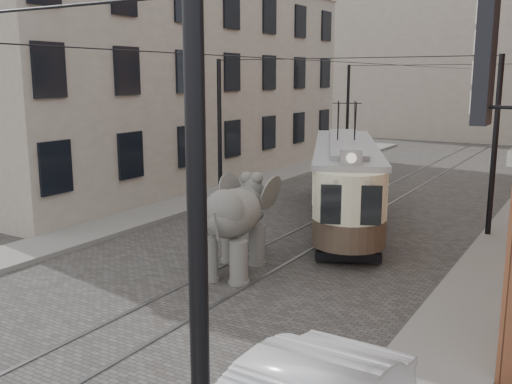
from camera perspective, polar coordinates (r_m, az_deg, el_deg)
The scene contains 9 objects.
ground at distance 17.03m, azimuth 0.62°, elevation -6.82°, with size 120.00×120.00×0.00m, color #474542.
tram_rails at distance 17.02m, azimuth 0.62°, elevation -6.78°, with size 1.54×80.00×0.02m, color slate, non-canonical shape.
sidewalk_right at distance 15.06m, azimuth 21.01°, elevation -9.76°, with size 2.00×60.00×0.15m, color slate.
sidewalk_left at distance 20.92m, azimuth -14.95°, elevation -3.54°, with size 2.00×60.00×0.15m, color slate.
stucco_building at distance 30.70m, azimuth -7.79°, elevation 10.65°, with size 7.00×24.00×10.00m, color gray.
distant_block at distance 54.60m, azimuth 22.95°, elevation 12.22°, with size 28.00×10.00×14.00m, color gray.
catenary at distance 20.86m, azimuth 7.16°, elevation 4.90°, with size 11.00×30.20×6.00m, color black, non-canonical shape.
tram at distance 21.74m, azimuth 8.79°, elevation 2.96°, with size 2.28×11.05×4.39m, color beige, non-canonical shape.
elephant at distance 15.76m, azimuth -2.20°, elevation -3.45°, with size 2.32×4.20×2.57m, color #605D59, non-canonical shape.
Camera 1 is at (8.19, -13.96, 5.30)m, focal length 40.63 mm.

